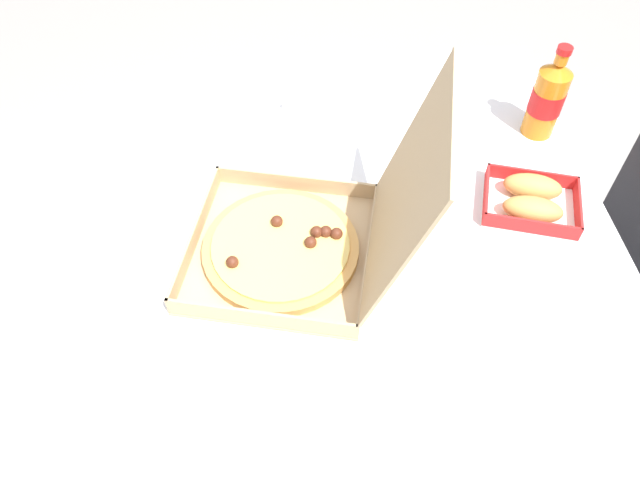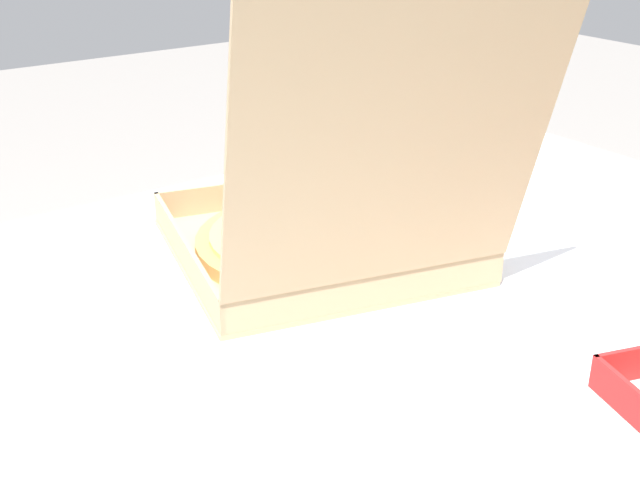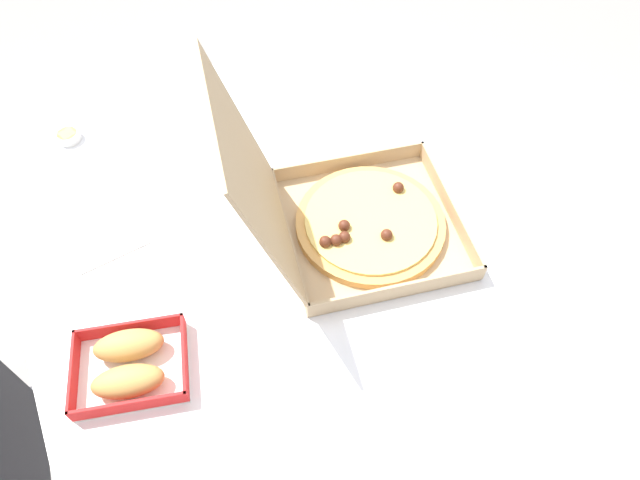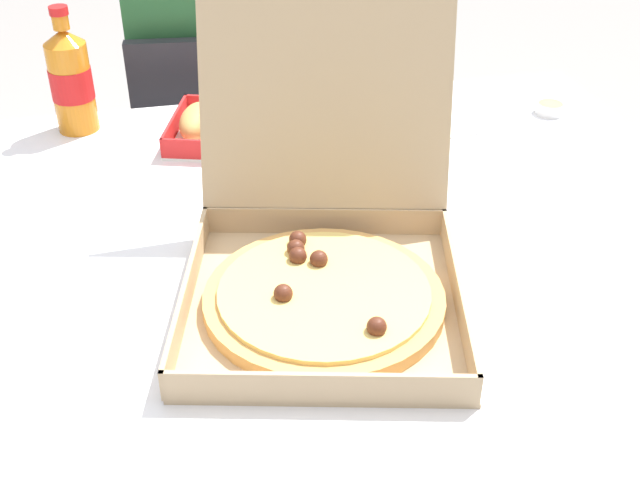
# 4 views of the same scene
# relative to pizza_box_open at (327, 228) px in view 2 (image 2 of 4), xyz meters

# --- Properties ---
(dining_table) EXTENTS (1.33, 1.01, 0.75)m
(dining_table) POSITION_rel_pizza_box_open_xyz_m (-0.01, 0.13, -0.12)
(dining_table) COLOR white
(dining_table) RESTS_ON ground_plane
(pizza_box_open) EXTENTS (0.44, 0.52, 0.38)m
(pizza_box_open) POSITION_rel_pizza_box_open_xyz_m (0.00, 0.00, 0.00)
(pizza_box_open) COLOR tan
(pizza_box_open) RESTS_ON dining_table
(napkin_pile) EXTENTS (0.14, 0.14, 0.02)m
(napkin_pile) POSITION_rel_pizza_box_open_xyz_m (-0.49, 0.05, -0.04)
(napkin_pile) COLOR white
(napkin_pile) RESTS_ON dining_table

